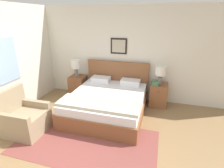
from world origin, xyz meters
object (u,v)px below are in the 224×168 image
at_px(table_lamp_near_window, 76,65).
at_px(nightstand_by_door, 158,95).
at_px(bed, 108,102).
at_px(table_lamp_by_door, 161,72).
at_px(nightstand_near_window, 78,86).
at_px(armchair, 24,119).

bearing_deg(table_lamp_near_window, nightstand_by_door, 0.28).
bearing_deg(nightstand_by_door, table_lamp_near_window, -179.72).
distance_m(bed, table_lamp_by_door, 1.57).
distance_m(nightstand_near_window, table_lamp_by_door, 2.48).
bearing_deg(nightstand_near_window, bed, -33.05).
relative_size(nightstand_near_window, table_lamp_by_door, 1.25).
distance_m(armchair, table_lamp_by_door, 3.36).
height_order(bed, nightstand_near_window, bed).
xyz_separation_m(armchair, table_lamp_by_door, (2.64, 1.98, 0.66)).
bearing_deg(table_lamp_near_window, bed, -32.30).
height_order(nightstand_near_window, table_lamp_near_window, table_lamp_near_window).
distance_m(table_lamp_near_window, table_lamp_by_door, 2.41).
bearing_deg(table_lamp_by_door, nightstand_by_door, 78.43).
xyz_separation_m(table_lamp_near_window, table_lamp_by_door, (2.41, 0.00, 0.00)).
xyz_separation_m(bed, table_lamp_by_door, (1.19, 0.77, 0.66)).
bearing_deg(nightstand_by_door, armchair, -142.94).
bearing_deg(nightstand_near_window, armchair, -97.10).
bearing_deg(bed, nightstand_near_window, 146.95).
height_order(bed, nightstand_by_door, bed).
xyz_separation_m(bed, armchair, (-1.44, -1.21, 0.01)).
bearing_deg(table_lamp_by_door, bed, -147.29).
height_order(bed, table_lamp_by_door, table_lamp_by_door).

